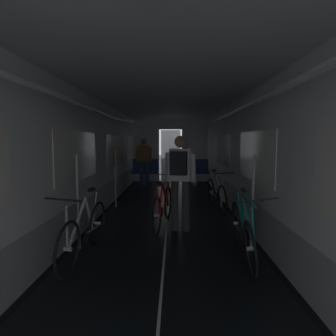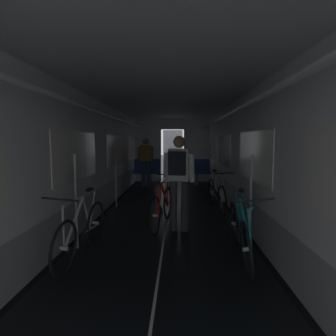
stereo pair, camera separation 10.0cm
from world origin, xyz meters
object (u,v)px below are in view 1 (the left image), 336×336
Objects in this scene: bicycle_teal at (243,231)px; person_standing_near_bench at (144,159)px; bench_seat_far_right at (195,170)px; person_cyclist_aisle at (180,174)px; bicycle_red_in_aisle at (163,206)px; bicycle_silver at (85,231)px; bicycle_white at (216,194)px; bench_seat_far_left at (145,170)px.

person_standing_near_bench is (-1.97, 5.87, 0.59)m from bicycle_teal.
person_cyclist_aisle is at bearing -97.31° from bench_seat_far_right.
person_cyclist_aisle is (-0.66, -5.13, 0.45)m from bench_seat_far_right.
bench_seat_far_right is 1.88m from person_standing_near_bench.
person_standing_near_bench is at bearing 100.49° from bicycle_red_in_aisle.
bicycle_teal is at bearing 1.61° from bicycle_silver.
person_standing_near_bench is (-2.02, 3.23, 0.59)m from bicycle_white.
person_standing_near_bench is (0.00, -0.38, 0.41)m from bench_seat_far_left.
bicycle_silver is 1.88m from person_cyclist_aisle.
bicycle_silver is (-2.15, -0.06, 0.00)m from bicycle_teal.
person_cyclist_aisle is at bearing -77.43° from bench_seat_far_left.
bench_seat_far_left reaches higher than bicycle_silver.
bicycle_teal is 6.22m from person_standing_near_bench.
bicycle_teal is 1.00× the size of bicycle_silver.
bench_seat_far_right is at bearing 11.83° from person_standing_near_bench.
person_standing_near_bench is (-1.14, 4.75, -0.04)m from person_cyclist_aisle.
bicycle_teal is 1.53m from person_cyclist_aisle.
bicycle_white is 3.85m from person_standing_near_bench.
bicycle_teal reaches higher than bicycle_red_in_aisle.
bicycle_teal is (1.98, -6.24, -0.19)m from bench_seat_far_left.
bicycle_teal is 1.01× the size of person_standing_near_bench.
bicycle_teal is 1.01× the size of person_cyclist_aisle.
bicycle_red_in_aisle is (-0.97, -4.86, -0.18)m from bench_seat_far_right.
bench_seat_far_left reaches higher than bicycle_white.
bench_seat_far_right is 6.61m from bicycle_silver.
bicycle_white is at bearing -60.70° from bench_seat_far_left.
bicycle_white reaches higher than bicycle_red_in_aisle.
bicycle_teal is 1.01× the size of bicycle_red_in_aisle.
person_cyclist_aisle is (1.14, -5.13, 0.45)m from bench_seat_far_left.
bicycle_red_in_aisle is at bearing 55.11° from bicycle_silver.
bench_seat_far_left is at bearing 107.57° from bicycle_teal.
bicycle_teal is at bearing -53.25° from person_cyclist_aisle.
bench_seat_far_right is 0.58× the size of bicycle_white.
bicycle_red_in_aisle is at bearing -133.41° from bicycle_white.
bench_seat_far_left is at bearing 99.72° from bicycle_red_in_aisle.
bicycle_silver is at bearing -178.39° from bicycle_teal.
bicycle_white is at bearing -57.96° from person_standing_near_bench.
person_standing_near_bench is at bearing -168.17° from bench_seat_far_right.
bench_seat_far_right reaches higher than bicycle_white.
person_cyclist_aisle is (-0.83, 1.12, 0.63)m from bicycle_teal.
bench_seat_far_right is 0.58× the size of bicycle_silver.
person_standing_near_bench is at bearing 108.60° from bicycle_teal.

